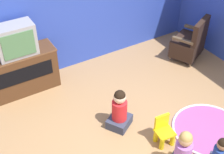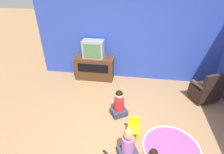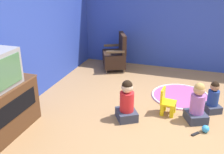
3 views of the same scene
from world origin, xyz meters
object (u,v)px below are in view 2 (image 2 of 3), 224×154
yellow_kid_chair (134,129)px  child_watching_left (119,105)px  remote_control (106,153)px  black_armchair (206,90)px  child_watching_center (128,145)px  tv_cabinet (95,67)px  television (93,49)px

yellow_kid_chair → child_watching_left: child_watching_left is taller
yellow_kid_chair → remote_control: size_ratio=3.28×
child_watching_left → remote_control: size_ratio=4.95×
black_armchair → child_watching_center: size_ratio=1.33×
black_armchair → child_watching_center: 2.80m
tv_cabinet → black_armchair: 3.31m
tv_cabinet → child_watching_center: size_ratio=1.79×
child_watching_left → remote_control: 1.18m
tv_cabinet → child_watching_center: bearing=-64.9°
black_armchair → remote_control: (-2.36, -2.03, -0.35)m
yellow_kid_chair → child_watching_left: size_ratio=0.66×
television → yellow_kid_chair: 2.76m
remote_control → tv_cabinet: bearing=-32.0°
television → child_watching_left: size_ratio=0.91×
television → remote_control: bearing=-72.4°
tv_cabinet → television: 0.65m
child_watching_center → remote_control: size_ratio=4.84×
child_watching_left → remote_control: (-0.12, -1.13, -0.30)m
tv_cabinet → remote_control: tv_cabinet is taller
remote_control → television: bearing=-31.8°
tv_cabinet → remote_control: size_ratio=8.67×
tv_cabinet → black_armchair: black_armchair is taller
remote_control → black_armchair: bearing=-98.6°
yellow_kid_chair → remote_control: bearing=-129.2°
yellow_kid_chair → child_watching_left: 0.74m
child_watching_center → remote_control: bearing=157.1°
black_armchair → child_watching_center: (-1.94, -2.02, -0.06)m
child_watching_center → black_armchair: bearing=20.9°
black_armchair → yellow_kid_chair: (-1.85, -1.52, -0.17)m
child_watching_left → child_watching_center: (0.30, -1.11, -0.01)m
black_armchair → child_watching_center: bearing=21.2°
black_armchair → yellow_kid_chair: 2.40m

